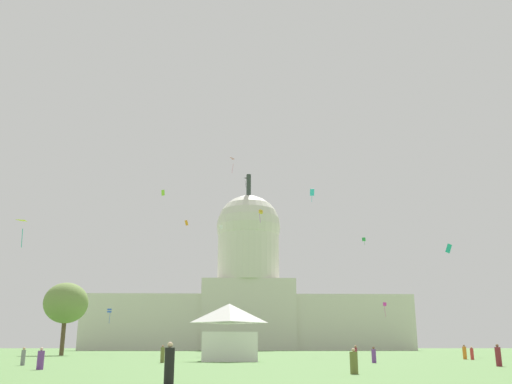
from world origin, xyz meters
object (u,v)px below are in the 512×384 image
at_px(event_tent, 229,332).
at_px(person_orange_edge_east, 465,353).
at_px(person_maroon_front_right, 498,356).
at_px(kite_pink_high, 235,161).
at_px(person_grey_front_center, 23,357).
at_px(kite_blue_low, 109,311).
at_px(kite_cyan_mid, 312,193).
at_px(person_olive_near_tree_east, 163,355).
at_px(person_olive_mid_center, 354,362).
at_px(kite_green_mid, 364,239).
at_px(kite_white_high, 221,228).
at_px(kite_yellow_low, 24,225).
at_px(kite_black_high, 246,179).
at_px(person_denim_deep_crowd, 228,353).
at_px(capitol_building, 248,296).
at_px(kite_turquoise_low, 449,248).
at_px(person_purple_near_tree_west, 41,360).
at_px(kite_orange_mid, 187,223).
at_px(person_maroon_near_tent, 356,353).
at_px(kite_magenta_low, 385,306).
at_px(tree_west_far, 66,303).
at_px(person_red_edge_west, 472,354).
at_px(person_purple_back_right, 374,356).
at_px(kite_lime_mid, 163,193).
at_px(kite_gold_mid, 261,212).

distance_m(event_tent, person_orange_edge_east, 29.68).
relative_size(person_maroon_front_right, kite_pink_high, 0.60).
bearing_deg(person_grey_front_center, kite_blue_low, 5.66).
bearing_deg(kite_cyan_mid, person_olive_near_tree_east, -67.18).
height_order(person_olive_near_tree_east, person_olive_mid_center, person_olive_near_tree_east).
bearing_deg(kite_green_mid, kite_white_high, -165.22).
relative_size(kite_yellow_low, kite_black_high, 0.87).
xyz_separation_m(person_grey_front_center, person_denim_deep_crowd, (16.73, 21.06, 0.05)).
bearing_deg(capitol_building, kite_pink_high, -93.01).
distance_m(capitol_building, kite_turquoise_low, 124.64).
bearing_deg(person_purple_near_tree_west, kite_orange_mid, 64.74).
bearing_deg(person_orange_edge_east, person_maroon_near_tent, 61.51).
relative_size(kite_magenta_low, kite_black_high, 1.04).
bearing_deg(kite_pink_high, kite_magenta_low, -36.93).
xyz_separation_m(capitol_building, person_denim_deep_crowd, (-5.46, -140.74, -18.80)).
height_order(person_purple_near_tree_west, kite_magenta_low, kite_magenta_low).
relative_size(person_olive_mid_center, kite_yellow_low, 0.50).
bearing_deg(kite_white_high, kite_magenta_low, -162.14).
height_order(tree_west_far, person_denim_deep_crowd, tree_west_far).
distance_m(person_olive_mid_center, kite_turquoise_low, 65.06).
distance_m(person_red_edge_west, kite_black_high, 131.98).
bearing_deg(person_purple_back_right, kite_black_high, 44.74).
bearing_deg(kite_black_high, person_red_edge_west, -106.50).
bearing_deg(person_purple_back_right, person_maroon_near_tent, 38.46).
relative_size(kite_lime_mid, kite_pink_high, 0.37).
xyz_separation_m(person_purple_near_tree_west, kite_pink_high, (12.76, 72.56, 39.00)).
relative_size(person_maroon_front_right, kite_orange_mid, 1.38).
bearing_deg(kite_lime_mid, kite_pink_high, 132.14).
bearing_deg(person_maroon_near_tent, person_olive_mid_center, -151.23).
height_order(person_orange_edge_east, kite_gold_mid, kite_gold_mid).
distance_m(person_denim_deep_crowd, kite_turquoise_low, 44.24).
bearing_deg(person_orange_edge_east, kite_blue_low, -4.56).
height_order(tree_west_far, kite_turquoise_low, kite_turquoise_low).
height_order(capitol_building, kite_black_high, capitol_building).
bearing_deg(kite_magenta_low, kite_green_mid, 131.75).
xyz_separation_m(person_grey_front_center, person_olive_mid_center, (24.47, -15.30, -0.03)).
bearing_deg(kite_lime_mid, event_tent, 14.03).
xyz_separation_m(person_olive_near_tree_east, kite_black_high, (10.18, 127.55, 56.39)).
height_order(capitol_building, kite_cyan_mid, capitol_building).
bearing_deg(kite_pink_high, person_olive_mid_center, -155.34).
xyz_separation_m(person_orange_edge_east, person_denim_deep_crowd, (-28.74, 0.45, -0.05)).
height_order(kite_black_high, kite_orange_mid, kite_black_high).
height_order(tree_west_far, kite_cyan_mid, kite_cyan_mid).
bearing_deg(kite_lime_mid, kite_orange_mid, 164.57).
xyz_separation_m(person_purple_back_right, kite_green_mid, (27.79, 120.19, 34.06)).
relative_size(person_red_edge_west, person_olive_mid_center, 1.05).
bearing_deg(kite_blue_low, person_olive_mid_center, 161.92).
relative_size(kite_turquoise_low, kite_lime_mid, 1.45).
bearing_deg(person_red_edge_west, person_olive_mid_center, 12.19).
distance_m(person_olive_mid_center, kite_yellow_low, 47.33).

